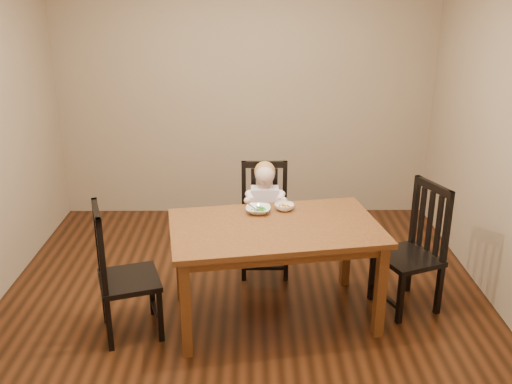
{
  "coord_description": "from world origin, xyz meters",
  "views": [
    {
      "loc": [
        0.06,
        -4.02,
        2.44
      ],
      "look_at": [
        0.1,
        0.25,
        0.87
      ],
      "focal_mm": 40.0,
      "sensor_mm": 36.0,
      "label": 1
    }
  ],
  "objects_px": {
    "chair_right": "(414,250)",
    "bowl_veg": "(284,207)",
    "chair_left": "(121,274)",
    "chair_child": "(264,221)",
    "bowl_peas": "(258,210)",
    "toddler": "(265,208)",
    "dining_table": "(275,236)"
  },
  "relations": [
    {
      "from": "chair_left",
      "to": "chair_right",
      "type": "height_order",
      "value": "chair_right"
    },
    {
      "from": "chair_right",
      "to": "bowl_veg",
      "type": "height_order",
      "value": "chair_right"
    },
    {
      "from": "dining_table",
      "to": "chair_left",
      "type": "bearing_deg",
      "value": -168.88
    },
    {
      "from": "chair_child",
      "to": "chair_left",
      "type": "height_order",
      "value": "chair_left"
    },
    {
      "from": "bowl_veg",
      "to": "dining_table",
      "type": "bearing_deg",
      "value": -105.44
    },
    {
      "from": "chair_left",
      "to": "chair_right",
      "type": "relative_size",
      "value": 0.99
    },
    {
      "from": "dining_table",
      "to": "bowl_peas",
      "type": "height_order",
      "value": "bowl_peas"
    },
    {
      "from": "dining_table",
      "to": "chair_right",
      "type": "xyz_separation_m",
      "value": [
        1.09,
        0.15,
        -0.19
      ]
    },
    {
      "from": "chair_right",
      "to": "toddler",
      "type": "relative_size",
      "value": 1.87
    },
    {
      "from": "chair_right",
      "to": "bowl_peas",
      "type": "height_order",
      "value": "chair_right"
    },
    {
      "from": "toddler",
      "to": "dining_table",
      "type": "bearing_deg",
      "value": 94.55
    },
    {
      "from": "chair_right",
      "to": "bowl_veg",
      "type": "xyz_separation_m",
      "value": [
        -1.0,
        0.15,
        0.3
      ]
    },
    {
      "from": "dining_table",
      "to": "chair_child",
      "type": "height_order",
      "value": "chair_child"
    },
    {
      "from": "chair_left",
      "to": "bowl_peas",
      "type": "relative_size",
      "value": 5.25
    },
    {
      "from": "chair_child",
      "to": "toddler",
      "type": "distance_m",
      "value": 0.15
    },
    {
      "from": "dining_table",
      "to": "chair_left",
      "type": "xyz_separation_m",
      "value": [
        -1.11,
        -0.22,
        -0.19
      ]
    },
    {
      "from": "bowl_peas",
      "to": "bowl_veg",
      "type": "relative_size",
      "value": 1.25
    },
    {
      "from": "chair_right",
      "to": "bowl_peas",
      "type": "xyz_separation_m",
      "value": [
        -1.21,
        0.09,
        0.3
      ]
    },
    {
      "from": "dining_table",
      "to": "toddler",
      "type": "xyz_separation_m",
      "value": [
        -0.06,
        0.74,
        -0.07
      ]
    },
    {
      "from": "chair_left",
      "to": "chair_child",
      "type": "bearing_deg",
      "value": 115.49
    },
    {
      "from": "dining_table",
      "to": "chair_left",
      "type": "relative_size",
      "value": 1.64
    },
    {
      "from": "chair_child",
      "to": "bowl_veg",
      "type": "relative_size",
      "value": 6.35
    },
    {
      "from": "chair_child",
      "to": "bowl_peas",
      "type": "height_order",
      "value": "chair_child"
    },
    {
      "from": "chair_right",
      "to": "bowl_veg",
      "type": "distance_m",
      "value": 1.06
    },
    {
      "from": "chair_right",
      "to": "dining_table",
      "type": "bearing_deg",
      "value": 75.98
    },
    {
      "from": "chair_left",
      "to": "chair_right",
      "type": "distance_m",
      "value": 2.22
    },
    {
      "from": "toddler",
      "to": "bowl_veg",
      "type": "bearing_deg",
      "value": 108.2
    },
    {
      "from": "bowl_peas",
      "to": "chair_child",
      "type": "bearing_deg",
      "value": 83.45
    },
    {
      "from": "chair_right",
      "to": "chair_child",
      "type": "bearing_deg",
      "value": 39.11
    },
    {
      "from": "toddler",
      "to": "bowl_peas",
      "type": "relative_size",
      "value": 2.83
    },
    {
      "from": "bowl_peas",
      "to": "dining_table",
      "type": "bearing_deg",
      "value": -63.83
    },
    {
      "from": "bowl_veg",
      "to": "chair_child",
      "type": "bearing_deg",
      "value": 106.48
    }
  ]
}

